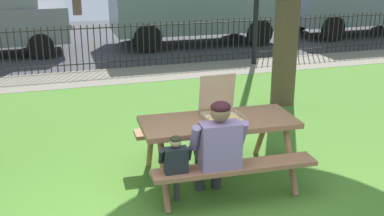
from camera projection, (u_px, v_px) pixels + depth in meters
name	position (u px, v px, depth m)	size (l,w,h in m)	color
ground	(163.00, 172.00, 5.98)	(28.00, 11.05, 0.02)	#4A7D2A
cobblestone_walkway	(110.00, 77.00, 10.35)	(28.00, 1.40, 0.01)	gray
street_asphalt	(89.00, 40.00, 14.53)	(28.00, 7.83, 0.01)	#38383D
picnic_table_foreground	(218.00, 133.00, 5.57)	(1.86, 1.55, 0.79)	#9C6847
pizza_box_open	(222.00, 111.00, 5.52)	(0.46, 0.50, 0.50)	tan
adult_at_table	(217.00, 147.00, 5.05)	(0.62, 0.60, 1.19)	#333333
child_at_table	(174.00, 164.00, 4.95)	(0.35, 0.34, 0.87)	#404040
iron_fence_streetside	(104.00, 46.00, 10.81)	(20.22, 0.03, 1.04)	#2D2823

